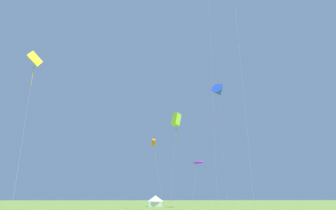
# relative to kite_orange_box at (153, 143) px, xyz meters

# --- Properties ---
(kite_orange_box) EXTENTS (2.45, 2.29, 13.36)m
(kite_orange_box) POSITION_rel_kite_orange_box_xyz_m (0.00, 0.00, 0.00)
(kite_orange_box) COLOR orange
(kite_orange_box) RESTS_ON ground
(kite_purple_parafoil) EXTENTS (2.91, 3.14, 8.33)m
(kite_purple_parafoil) POSITION_rel_kite_orange_box_xyz_m (7.89, -7.12, -4.66)
(kite_purple_parafoil) COLOR purple
(kite_purple_parafoil) RESTS_ON ground
(kite_yellow_diamond) EXTENTS (1.59, 3.53, 19.63)m
(kite_yellow_diamond) POSITION_rel_kite_orange_box_xyz_m (-14.68, -25.13, 5.56)
(kite_yellow_diamond) COLOR yellow
(kite_yellow_diamond) RESTS_ON ground
(kite_lime_box) EXTENTS (2.06, 1.80, 15.73)m
(kite_lime_box) POSITION_rel_kite_orange_box_xyz_m (3.79, -11.09, 1.97)
(kite_lime_box) COLOR #99DB2D
(kite_lime_box) RESTS_ON ground
(kite_blue_delta) EXTENTS (4.20, 4.36, 26.83)m
(kite_blue_delta) POSITION_rel_kite_orange_box_xyz_m (14.65, 3.35, 12.44)
(kite_blue_delta) COLOR blue
(kite_blue_delta) RESTS_ON ground
(festival_tent_right) EXTENTS (3.86, 3.86, 2.51)m
(festival_tent_right) POSITION_rel_kite_orange_box_xyz_m (0.61, 15.07, -11.21)
(festival_tent_right) COLOR white
(festival_tent_right) RESTS_ON ground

